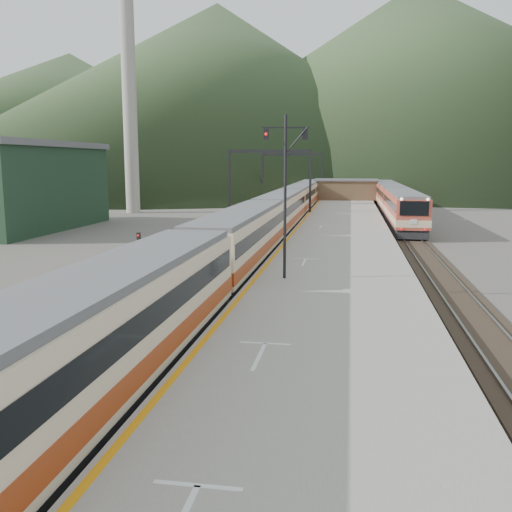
% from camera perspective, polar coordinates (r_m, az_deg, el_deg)
% --- Properties ---
extents(ground, '(400.00, 400.00, 0.00)m').
position_cam_1_polar(ground, '(13.24, -22.03, -21.07)').
color(ground, '#47423D').
rests_on(ground, ground).
extents(track_main, '(2.60, 200.00, 0.23)m').
position_cam_1_polar(track_main, '(50.45, 2.15, 1.94)').
color(track_main, black).
rests_on(track_main, ground).
extents(track_far, '(2.60, 200.00, 0.23)m').
position_cam_1_polar(track_far, '(51.31, -3.40, 2.06)').
color(track_far, black).
rests_on(track_far, ground).
extents(track_second, '(2.60, 200.00, 0.23)m').
position_cam_1_polar(track_second, '(50.32, 15.25, 1.60)').
color(track_second, black).
rests_on(track_second, ground).
extents(platform, '(8.00, 100.00, 1.00)m').
position_cam_1_polar(platform, '(48.02, 8.49, 1.99)').
color(platform, gray).
rests_on(platform, ground).
extents(gantry_near, '(9.55, 0.25, 8.00)m').
position_cam_1_polar(gantry_near, '(65.28, 1.35, 8.48)').
color(gantry_near, black).
rests_on(gantry_near, ground).
extents(gantry_far, '(9.55, 0.25, 8.00)m').
position_cam_1_polar(gantry_far, '(90.10, 3.60, 8.70)').
color(gantry_far, black).
rests_on(gantry_far, ground).
extents(smokestack, '(1.80, 1.80, 30.00)m').
position_cam_1_polar(smokestack, '(77.48, -12.55, 15.38)').
color(smokestack, '#9E998E').
rests_on(smokestack, ground).
extents(station_shed, '(9.40, 4.40, 3.10)m').
position_cam_1_polar(station_shed, '(87.72, 8.98, 6.62)').
color(station_shed, brown).
rests_on(station_shed, platform).
extents(hill_a, '(180.00, 180.00, 60.00)m').
position_cam_1_polar(hill_a, '(206.26, -3.79, 15.84)').
color(hill_a, '#334929').
rests_on(hill_a, ground).
extents(hill_b, '(220.00, 220.00, 75.00)m').
position_cam_1_polar(hill_b, '(242.78, 15.55, 16.33)').
color(hill_b, '#334929').
rests_on(hill_b, ground).
extents(hill_d, '(200.00, 200.00, 55.00)m').
position_cam_1_polar(hill_d, '(280.54, -17.89, 13.18)').
color(hill_d, '#334929').
rests_on(hill_d, ground).
extents(main_train, '(2.82, 96.77, 3.44)m').
position_cam_1_polar(main_train, '(53.11, 2.56, 4.35)').
color(main_train, beige).
rests_on(main_train, track_main).
extents(second_train, '(2.84, 58.33, 3.47)m').
position_cam_1_polar(second_train, '(77.75, 13.28, 5.70)').
color(second_train, '#C94B39').
rests_on(second_train, track_second).
extents(signal_mast, '(2.19, 0.48, 7.76)m').
position_cam_1_polar(signal_mast, '(27.21, 2.94, 7.51)').
color(signal_mast, black).
rests_on(signal_mast, platform).
extents(short_signal_b, '(0.23, 0.18, 2.27)m').
position_cam_1_polar(short_signal_b, '(37.37, -5.64, 1.46)').
color(short_signal_b, black).
rests_on(short_signal_b, ground).
extents(short_signal_c, '(0.23, 0.17, 2.27)m').
position_cam_1_polar(short_signal_c, '(36.13, -11.63, 1.04)').
color(short_signal_c, black).
rests_on(short_signal_c, ground).
extents(worker, '(0.70, 0.48, 1.84)m').
position_cam_1_polar(worker, '(24.28, -21.87, -4.76)').
color(worker, '#1F202F').
rests_on(worker, ground).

